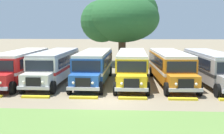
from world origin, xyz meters
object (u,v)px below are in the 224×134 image
object	(u,v)px
parked_bus_slot_1	(55,65)
parked_bus_slot_4	(170,66)
broad_shade_tree	(122,18)
parked_bus_slot_0	(21,65)
parked_bus_slot_2	(94,65)
parked_bus_slot_3	(132,65)
parked_bus_slot_5	(211,66)

from	to	relation	value
parked_bus_slot_1	parked_bus_slot_4	bearing A→B (deg)	90.94
parked_bus_slot_4	broad_shade_tree	bearing A→B (deg)	-163.87
parked_bus_slot_0	parked_bus_slot_4	bearing A→B (deg)	91.00
parked_bus_slot_2	parked_bus_slot_3	distance (m)	3.44
parked_bus_slot_0	parked_bus_slot_1	size ratio (longest dim) A/B	1.00
parked_bus_slot_3	broad_shade_tree	xyz separation A→B (m)	(-1.28, 13.71, 4.70)
parked_bus_slot_1	parked_bus_slot_3	world-z (taller)	same
parked_bus_slot_3	broad_shade_tree	world-z (taller)	broad_shade_tree
parked_bus_slot_2	parked_bus_slot_4	world-z (taller)	same
parked_bus_slot_0	parked_bus_slot_2	bearing A→B (deg)	92.41
parked_bus_slot_5	parked_bus_slot_0	bearing A→B (deg)	-93.00
parked_bus_slot_4	parked_bus_slot_5	size ratio (longest dim) A/B	1.00
parked_bus_slot_5	broad_shade_tree	bearing A→B (deg)	-152.27
parked_bus_slot_0	parked_bus_slot_3	world-z (taller)	same
parked_bus_slot_2	parked_bus_slot_5	xyz separation A→B (m)	(10.46, -0.30, 0.00)
parked_bus_slot_1	parked_bus_slot_5	xyz separation A→B (m)	(14.10, -0.32, 0.00)
parked_bus_slot_0	broad_shade_tree	bearing A→B (deg)	147.11
parked_bus_slot_0	parked_bus_slot_4	xyz separation A→B (m)	(13.63, 0.31, 0.00)
parked_bus_slot_1	parked_bus_slot_2	xyz separation A→B (m)	(3.64, -0.02, 0.00)
parked_bus_slot_3	parked_bus_slot_2	bearing A→B (deg)	-90.61
parked_bus_slot_1	broad_shade_tree	bearing A→B (deg)	157.97
parked_bus_slot_5	parked_bus_slot_3	bearing A→B (deg)	-94.82
parked_bus_slot_1	parked_bus_slot_5	bearing A→B (deg)	89.80
parked_bus_slot_0	parked_bus_slot_1	xyz separation A→B (m)	(3.11, 0.34, 0.00)
parked_bus_slot_5	parked_bus_slot_2	bearing A→B (deg)	-94.71
parked_bus_slot_3	parked_bus_slot_5	world-z (taller)	same
parked_bus_slot_2	parked_bus_slot_0	bearing A→B (deg)	-86.20
parked_bus_slot_1	parked_bus_slot_2	world-z (taller)	same
parked_bus_slot_4	broad_shade_tree	size ratio (longest dim) A/B	0.98
parked_bus_slot_2	broad_shade_tree	bearing A→B (deg)	172.06
parked_bus_slot_3	parked_bus_slot_4	world-z (taller)	same
parked_bus_slot_0	parked_bus_slot_3	xyz separation A→B (m)	(10.19, 0.23, 0.00)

